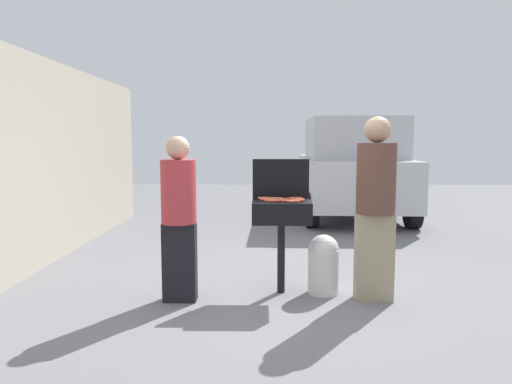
{
  "coord_description": "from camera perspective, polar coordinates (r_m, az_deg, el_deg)",
  "views": [
    {
      "loc": [
        -0.28,
        -4.83,
        1.58
      ],
      "look_at": [
        -0.35,
        0.46,
        1.0
      ],
      "focal_mm": 33.13,
      "sensor_mm": 36.0,
      "label": 1
    }
  ],
  "objects": [
    {
      "name": "hot_dog_1",
      "position": [
        4.78,
        4.99,
        -1.04
      ],
      "size": [
        0.13,
        0.03,
        0.03
      ],
      "primitive_type": "cylinder",
      "rotation": [
        0.0,
        1.57,
        -0.06
      ],
      "color": "#B74C33",
      "rests_on": "bbq_grill"
    },
    {
      "name": "hot_dog_0",
      "position": [
        4.87,
        1.53,
        -0.87
      ],
      "size": [
        0.13,
        0.03,
        0.03
      ],
      "primitive_type": "cylinder",
      "rotation": [
        0.0,
        1.57,
        0.04
      ],
      "color": "#B74C33",
      "rests_on": "bbq_grill"
    },
    {
      "name": "ground_plane",
      "position": [
        5.09,
        4.0,
        -11.84
      ],
      "size": [
        24.0,
        24.0,
        0.0
      ],
      "primitive_type": "plane",
      "color": "slate"
    },
    {
      "name": "propane_tank",
      "position": [
        4.97,
        8.15,
        -8.48
      ],
      "size": [
        0.32,
        0.32,
        0.62
      ],
      "color": "silver",
      "rests_on": "ground"
    },
    {
      "name": "hot_dog_8",
      "position": [
        4.81,
        2.45,
        -0.96
      ],
      "size": [
        0.13,
        0.04,
        0.03
      ],
      "primitive_type": "cylinder",
      "rotation": [
        0.0,
        1.57,
        0.08
      ],
      "color": "#C6593D",
      "rests_on": "bbq_grill"
    },
    {
      "name": "person_right",
      "position": [
        4.75,
        14.23,
        -1.18
      ],
      "size": [
        0.38,
        0.38,
        1.81
      ],
      "rotation": [
        0.0,
        0.0,
        3.17
      ],
      "color": "gray",
      "rests_on": "ground"
    },
    {
      "name": "hot_dog_3",
      "position": [
        4.75,
        1.77,
        -1.05
      ],
      "size": [
        0.13,
        0.03,
        0.03
      ],
      "primitive_type": "cylinder",
      "rotation": [
        0.0,
        1.57,
        0.01
      ],
      "color": "#C6593D",
      "rests_on": "bbq_grill"
    },
    {
      "name": "parked_minivan",
      "position": [
        10.13,
        11.33,
        3.0
      ],
      "size": [
        2.13,
        4.45,
        2.02
      ],
      "rotation": [
        0.0,
        0.0,
        3.11
      ],
      "color": "#B7B7BC",
      "rests_on": "ground"
    },
    {
      "name": "hot_dog_4",
      "position": [
        4.7,
        4.53,
        -1.16
      ],
      "size": [
        0.13,
        0.03,
        0.03
      ],
      "primitive_type": "cylinder",
      "rotation": [
        0.0,
        1.57,
        -0.06
      ],
      "color": "#B74C33",
      "rests_on": "bbq_grill"
    },
    {
      "name": "hot_dog_13",
      "position": [
        4.77,
        3.38,
        -1.04
      ],
      "size": [
        0.13,
        0.04,
        0.03
      ],
      "primitive_type": "cylinder",
      "rotation": [
        0.0,
        1.57,
        -0.1
      ],
      "color": "#B74C33",
      "rests_on": "bbq_grill"
    },
    {
      "name": "house_wall_side",
      "position": [
        6.5,
        -25.24,
        3.26
      ],
      "size": [
        0.24,
        8.0,
        2.62
      ],
      "primitive_type": "cube",
      "color": "#B2A893",
      "rests_on": "ground"
    },
    {
      "name": "hot_dog_6",
      "position": [
        4.73,
        3.85,
        -1.1
      ],
      "size": [
        0.13,
        0.03,
        0.03
      ],
      "primitive_type": "cylinder",
      "rotation": [
        0.0,
        1.57,
        -0.05
      ],
      "color": "#B74C33",
      "rests_on": "bbq_grill"
    },
    {
      "name": "hot_dog_2",
      "position": [
        4.97,
        4.85,
        -0.75
      ],
      "size": [
        0.13,
        0.03,
        0.03
      ],
      "primitive_type": "cylinder",
      "rotation": [
        0.0,
        1.57,
        0.01
      ],
      "color": "#B74C33",
      "rests_on": "bbq_grill"
    },
    {
      "name": "hot_dog_12",
      "position": [
        4.91,
        1.14,
        -0.81
      ],
      "size": [
        0.13,
        0.04,
        0.03
      ],
      "primitive_type": "cylinder",
      "rotation": [
        0.0,
        1.57,
        -0.09
      ],
      "color": "#AD4228",
      "rests_on": "bbq_grill"
    },
    {
      "name": "hot_dog_7",
      "position": [
        4.93,
        2.53,
        -0.79
      ],
      "size": [
        0.13,
        0.03,
        0.03
      ],
      "primitive_type": "cylinder",
      "rotation": [
        0.0,
        1.57,
        -0.04
      ],
      "color": "#C6593D",
      "rests_on": "bbq_grill"
    },
    {
      "name": "hot_dog_15",
      "position": [
        4.96,
        0.95,
        -0.74
      ],
      "size": [
        0.13,
        0.03,
        0.03
      ],
      "primitive_type": "cylinder",
      "rotation": [
        0.0,
        1.57,
        0.03
      ],
      "color": "#C6593D",
      "rests_on": "bbq_grill"
    },
    {
      "name": "hot_dog_10",
      "position": [
        4.88,
        3.65,
        -0.86
      ],
      "size": [
        0.13,
        0.04,
        0.03
      ],
      "primitive_type": "cylinder",
      "rotation": [
        0.0,
        1.57,
        0.12
      ],
      "color": "#AD4228",
      "rests_on": "bbq_grill"
    },
    {
      "name": "hot_dog_14",
      "position": [
        4.85,
        5.12,
        -0.93
      ],
      "size": [
        0.13,
        0.04,
        0.03
      ],
      "primitive_type": "cylinder",
      "rotation": [
        0.0,
        1.57,
        0.11
      ],
      "color": "#AD4228",
      "rests_on": "bbq_grill"
    },
    {
      "name": "hot_dog_11",
      "position": [
        4.92,
        4.64,
        -0.82
      ],
      "size": [
        0.13,
        0.03,
        0.03
      ],
      "primitive_type": "cylinder",
      "rotation": [
        0.0,
        1.57,
        0.0
      ],
      "color": "#B74C33",
      "rests_on": "bbq_grill"
    },
    {
      "name": "hot_dog_5",
      "position": [
        4.72,
        2.07,
        -1.11
      ],
      "size": [
        0.13,
        0.04,
        0.03
      ],
      "primitive_type": "cylinder",
      "rotation": [
        0.0,
        1.57,
        0.1
      ],
      "color": "#AD4228",
      "rests_on": "bbq_grill"
    },
    {
      "name": "hot_dog_9",
      "position": [
        4.84,
        1.27,
        -0.91
      ],
      "size": [
        0.13,
        0.03,
        0.03
      ],
      "primitive_type": "cylinder",
      "rotation": [
        0.0,
        1.57,
        0.02
      ],
      "color": "#C6593D",
      "rests_on": "bbq_grill"
    },
    {
      "name": "bbq_grill",
      "position": [
        4.86,
        3.08,
        -2.79
      ],
      "size": [
        0.6,
        0.44,
        0.96
      ],
      "color": "black",
      "rests_on": "ground"
    },
    {
      "name": "grill_lid_open",
      "position": [
        5.04,
        3.01,
        1.61
      ],
      "size": [
        0.6,
        0.05,
        0.42
      ],
      "primitive_type": "cube",
      "color": "black",
      "rests_on": "bbq_grill"
    },
    {
      "name": "person_left",
      "position": [
        4.65,
        -9.29,
        -2.48
      ],
      "size": [
        0.34,
        0.34,
        1.62
      ],
      "rotation": [
        0.0,
        0.0,
        0.01
      ],
      "color": "black",
      "rests_on": "ground"
    }
  ]
}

